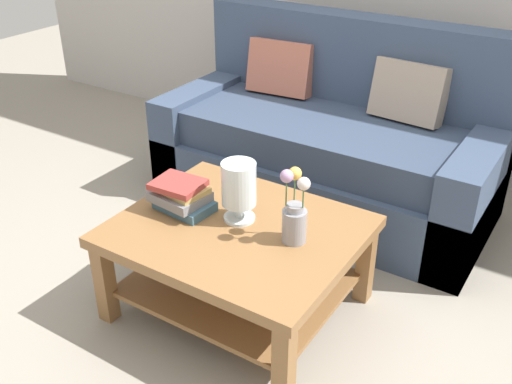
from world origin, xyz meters
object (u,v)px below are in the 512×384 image
(book_stack_main, at_px, (181,196))
(flower_pitcher, at_px, (294,214))
(coffee_table, at_px, (237,250))
(glass_hurricane_vase, at_px, (239,187))
(couch, at_px, (330,145))

(book_stack_main, height_order, flower_pitcher, flower_pitcher)
(coffee_table, distance_m, book_stack_main, 0.35)
(glass_hurricane_vase, distance_m, flower_pitcher, 0.29)
(book_stack_main, bearing_deg, flower_pitcher, 5.09)
(coffee_table, height_order, book_stack_main, book_stack_main)
(glass_hurricane_vase, bearing_deg, coffee_table, -67.11)
(glass_hurricane_vase, relative_size, flower_pitcher, 0.82)
(couch, distance_m, glass_hurricane_vase, 1.12)
(coffee_table, bearing_deg, couch, 95.46)
(coffee_table, distance_m, glass_hurricane_vase, 0.29)
(glass_hurricane_vase, bearing_deg, couch, 94.53)
(couch, height_order, glass_hurricane_vase, couch)
(couch, height_order, flower_pitcher, couch)
(glass_hurricane_vase, height_order, flower_pitcher, flower_pitcher)
(couch, bearing_deg, book_stack_main, -98.88)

